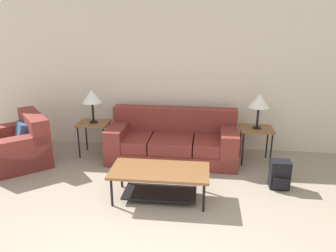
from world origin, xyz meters
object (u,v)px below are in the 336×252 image
Objects in this scene: armchair at (19,146)px; backpack at (280,175)px; couch at (173,142)px; coffee_table at (160,177)px; table_lamp_left at (92,97)px; table_lamp_right at (259,101)px; side_table_left at (94,126)px; side_table_right at (256,132)px.

armchair is 3.44× the size of backpack.
couch is 1.80m from backpack.
table_lamp_left is at bearing 134.39° from coffee_table.
backpack is at bearing -75.62° from table_lamp_right.
couch is at bearing 10.65° from armchair.
table_lamp_left is (-1.36, 0.02, 0.74)m from couch.
coffee_table is 1.69m from backpack.
table_lamp_left reaches higher than couch.
couch reaches higher than side_table_left.
coffee_table is 2.07m from table_lamp_right.
side_table_left is 1.46× the size of backpack.
couch is at bearing 88.46° from coffee_table.
couch is 2.52m from armchair.
table_lamp_left is at bearing 180.00° from table_lamp_right.
backpack is at bearing -5.42° from armchair.
side_table_right reaches higher than coffee_table.
coffee_table is at bearing -45.61° from table_lamp_left.
side_table_left is (-1.36, 0.02, 0.22)m from couch.
armchair is at bearing 160.45° from coffee_table.
table_lamp_left reaches higher than backpack.
backpack is (2.94, -0.87, -0.32)m from side_table_left.
couch is 3.62× the size of side_table_right.
table_lamp_left is at bearing 179.19° from couch.
side_table_right is 0.51m from table_lamp_right.
couch reaches higher than armchair.
coffee_table is 2.16× the size of side_table_right.
table_lamp_left reaches higher than coffee_table.
armchair is at bearing 174.58° from backpack.
table_lamp_right reaches higher than coffee_table.
armchair is at bearing -172.80° from table_lamp_right.
side_table_left is 1.04× the size of table_lamp_right.
coffee_table is 2.24× the size of table_lamp_left.
armchair is 2.59m from coffee_table.
side_table_right is at bearing 0.00° from side_table_left.
couch is 1.33m from coffee_table.
armchair is at bearing -156.56° from table_lamp_left.
side_table_left reaches higher than backpack.
side_table_right is 1.04× the size of table_lamp_right.
couch is 3.75× the size of table_lamp_right.
side_table_right is 0.95m from backpack.
side_table_right is at bearing 0.81° from couch.
side_table_right is (3.84, 0.48, 0.23)m from armchair.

